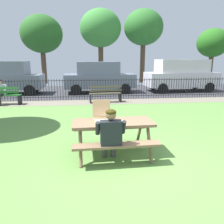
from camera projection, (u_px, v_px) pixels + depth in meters
ground at (120, 136)px, 6.29m from camera, size 28.00×11.48×0.02m
cobblestone_walkway at (105, 102)px, 11.15m from camera, size 28.00×1.40×0.01m
street_asphalt at (101, 91)px, 14.84m from camera, size 28.00×6.24×0.01m
picnic_table_foreground at (113, 129)px, 4.98m from camera, size 1.83×1.52×0.79m
pizza_box_open at (103, 116)px, 4.97m from camera, size 0.45×0.47×0.46m
pizza_slice_on_table at (120, 120)px, 5.01m from camera, size 0.23×0.25×0.02m
adult_at_table at (110, 134)px, 4.47m from camera, size 0.61×0.60×1.19m
iron_fence_streetside at (104, 89)px, 11.69m from camera, size 21.30×0.03×1.11m
park_bench_left at (3, 96)px, 10.38m from camera, size 1.63×0.58×0.85m
park_bench_center at (105, 94)px, 10.92m from camera, size 1.63×0.61×0.85m
person_on_park_bench at (0, 91)px, 10.33m from camera, size 0.63×0.62×1.19m
parked_car_far_left at (10, 78)px, 13.34m from camera, size 3.91×1.85×1.98m
parked_car_left at (99, 77)px, 13.94m from camera, size 4.46×2.04×1.94m
parked_car_center at (181, 75)px, 14.51m from camera, size 4.66×2.08×2.08m
far_tree_midleft at (42, 34)px, 18.18m from camera, size 3.43×3.43×5.65m
far_tree_center at (101, 29)px, 18.59m from camera, size 3.50×3.50×6.20m
far_tree_midright at (144, 28)px, 18.97m from camera, size 3.37×3.37×6.26m
far_tree_right at (213, 43)px, 19.98m from camera, size 2.82×2.82×4.78m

